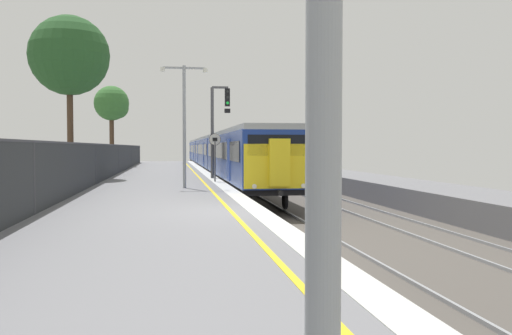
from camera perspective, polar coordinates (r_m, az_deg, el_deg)
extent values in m
cube|color=slate|center=(15.05, -10.83, -6.50)|extent=(6.40, 110.00, 1.00)
cube|color=silver|center=(15.16, 0.21, -4.47)|extent=(0.60, 110.00, 0.01)
cube|color=yellow|center=(15.06, -2.62, -4.52)|extent=(0.12, 110.00, 0.01)
cube|color=#4C4742|center=(17.20, 19.84, -7.53)|extent=(11.00, 110.00, 0.20)
cube|color=gray|center=(15.48, 3.84, -7.95)|extent=(0.07, 110.00, 0.08)
cube|color=gray|center=(15.85, 8.95, -7.74)|extent=(0.07, 110.00, 0.08)
cube|color=gray|center=(16.80, 17.38, -7.25)|extent=(0.07, 110.00, 0.08)
cube|color=gray|center=(17.48, 21.64, -6.94)|extent=(0.07, 110.00, 0.08)
cube|color=navy|center=(30.54, -1.16, 1.22)|extent=(2.80, 19.47, 2.30)
cube|color=black|center=(30.59, -1.15, -1.17)|extent=(2.64, 18.87, 0.25)
cube|color=#93999E|center=(30.55, -1.16, 3.60)|extent=(2.68, 19.47, 0.24)
cube|color=black|center=(30.39, -3.80, 1.77)|extent=(0.02, 17.87, 0.84)
cube|color=#1D3A98|center=(25.55, -2.85, 0.82)|extent=(0.03, 1.10, 1.90)
cube|color=#1D3A98|center=(35.24, -4.49, 1.17)|extent=(0.03, 1.10, 1.90)
cylinder|color=black|center=(23.48, -0.73, -3.38)|extent=(0.12, 0.84, 0.84)
cylinder|color=black|center=(23.74, 3.01, -3.32)|extent=(0.12, 0.84, 0.84)
cylinder|color=black|center=(37.61, -3.78, -1.32)|extent=(0.12, 0.84, 0.84)
cylinder|color=black|center=(37.78, -1.42, -1.30)|extent=(0.12, 0.84, 0.84)
cube|color=navy|center=(50.50, -4.18, 1.56)|extent=(2.80, 19.47, 2.30)
cube|color=black|center=(50.53, -4.18, 0.12)|extent=(2.64, 18.87, 0.25)
cube|color=#93999E|center=(50.51, -4.19, 3.00)|extent=(2.68, 19.47, 0.24)
cube|color=black|center=(50.41, -5.78, 1.90)|extent=(0.02, 17.87, 0.84)
cube|color=#1D3A98|center=(45.55, -5.47, 1.37)|extent=(0.03, 1.10, 1.90)
cube|color=#1D3A98|center=(55.27, -6.05, 1.50)|extent=(0.03, 1.10, 1.90)
cylinder|color=black|center=(43.38, -4.45, -0.87)|extent=(0.12, 0.84, 0.84)
cylinder|color=black|center=(43.53, -2.40, -0.85)|extent=(0.12, 0.84, 0.84)
cylinder|color=black|center=(57.61, -5.52, -0.14)|extent=(0.12, 0.84, 0.84)
cylinder|color=black|center=(57.72, -3.98, -0.13)|extent=(0.12, 0.84, 0.84)
cube|color=navy|center=(70.52, -5.49, 1.71)|extent=(2.80, 19.47, 2.30)
cube|color=black|center=(70.54, -5.49, 0.67)|extent=(2.64, 18.87, 0.25)
cube|color=#93999E|center=(70.52, -5.50, 2.74)|extent=(2.68, 19.47, 0.24)
cube|color=black|center=(70.45, -6.64, 1.95)|extent=(0.02, 17.87, 0.84)
cube|color=#1D3A98|center=(65.59, -6.48, 1.59)|extent=(0.03, 1.10, 1.90)
cube|color=#1D3A98|center=(75.32, -6.78, 1.65)|extent=(0.03, 1.10, 1.90)
cylinder|color=black|center=(63.39, -5.82, 0.06)|extent=(0.12, 0.84, 0.84)
cylinder|color=black|center=(63.49, -4.41, 0.07)|extent=(0.12, 0.84, 0.84)
cylinder|color=black|center=(77.64, -6.37, 0.43)|extent=(0.12, 0.84, 0.84)
cylinder|color=black|center=(77.72, -5.22, 0.44)|extent=(0.12, 0.84, 0.84)
cube|color=yellow|center=(20.99, 2.36, 0.13)|extent=(2.70, 0.10, 1.70)
cube|color=black|center=(20.96, 2.37, 2.31)|extent=(2.40, 0.08, 0.80)
cube|color=yellow|center=(20.84, 2.44, 0.53)|extent=(0.80, 0.24, 1.80)
cylinder|color=white|center=(20.80, -0.18, -1.96)|extent=(0.18, 0.06, 0.18)
cylinder|color=white|center=(21.17, 4.91, -1.89)|extent=(0.18, 0.06, 0.18)
cylinder|color=black|center=(20.76, 2.51, -2.66)|extent=(0.20, 0.35, 0.20)
cube|color=black|center=(50.51, -4.19, 3.29)|extent=(0.60, 0.90, 0.20)
cylinder|color=#47474C|center=(31.05, -4.54, 3.58)|extent=(0.18, 0.18, 5.09)
cube|color=#47474C|center=(31.26, -3.72, 8.25)|extent=(0.90, 0.12, 0.12)
cube|color=black|center=(31.24, -2.98, 7.24)|extent=(0.28, 0.20, 1.00)
cylinder|color=black|center=(31.15, -2.96, 7.84)|extent=(0.16, 0.04, 0.16)
cylinder|color=black|center=(31.12, -2.96, 7.26)|extent=(0.16, 0.04, 0.16)
cylinder|color=#19D83F|center=(31.09, -2.95, 6.67)|extent=(0.16, 0.04, 0.16)
cube|color=black|center=(31.18, -2.98, 5.86)|extent=(0.32, 0.16, 0.24)
cylinder|color=#59595B|center=(27.95, -4.26, 0.66)|extent=(0.08, 0.08, 2.08)
cylinder|color=black|center=(27.93, -4.26, 2.90)|extent=(0.59, 0.02, 0.59)
cylinder|color=silver|center=(27.92, -4.26, 2.90)|extent=(0.56, 0.02, 0.56)
cube|color=black|center=(27.91, -4.26, 2.90)|extent=(0.24, 0.01, 0.18)
cylinder|color=#93999E|center=(23.78, -7.41, 4.17)|extent=(0.14, 0.14, 5.21)
cube|color=#93999E|center=(24.02, -6.35, 10.16)|extent=(0.90, 0.08, 0.08)
cylinder|color=silver|center=(24.03, -5.26, 9.96)|extent=(0.20, 0.20, 0.18)
cube|color=#93999E|center=(24.00, -8.53, 10.15)|extent=(0.90, 0.08, 0.08)
cylinder|color=silver|center=(23.99, -9.62, 9.96)|extent=(0.20, 0.20, 0.18)
cube|color=#282B2D|center=(15.30, -21.98, -1.03)|extent=(0.03, 99.00, 1.90)
cube|color=#38383D|center=(15.28, -22.03, 2.53)|extent=(0.06, 99.00, 0.06)
cylinder|color=#38383D|center=(15.30, -21.98, -1.03)|extent=(0.07, 0.07, 1.90)
cylinder|color=#38383D|center=(26.80, -16.28, 0.32)|extent=(0.07, 0.07, 1.90)
cylinder|color=#38383D|center=(38.42, -14.01, 0.86)|extent=(0.07, 0.07, 1.90)
cylinder|color=#38383D|center=(50.06, -12.79, 1.14)|extent=(0.07, 0.07, 1.90)
cylinder|color=#38383D|center=(61.73, -12.04, 1.32)|extent=(0.07, 0.07, 1.90)
cylinder|color=#473323|center=(52.40, -14.66, 2.81)|extent=(0.41, 0.41, 4.91)
sphere|color=#33662D|center=(52.55, -14.70, 6.44)|extent=(3.17, 3.17, 3.17)
sphere|color=#33662D|center=(52.90, -14.06, 5.99)|extent=(1.95, 1.95, 1.95)
cylinder|color=#473323|center=(32.57, -18.63, 3.88)|extent=(0.34, 0.34, 5.63)
sphere|color=#234C23|center=(32.95, -18.71, 10.90)|extent=(4.42, 4.42, 4.42)
sphere|color=#234C23|center=(32.97, -18.19, 9.93)|extent=(2.46, 2.46, 2.46)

